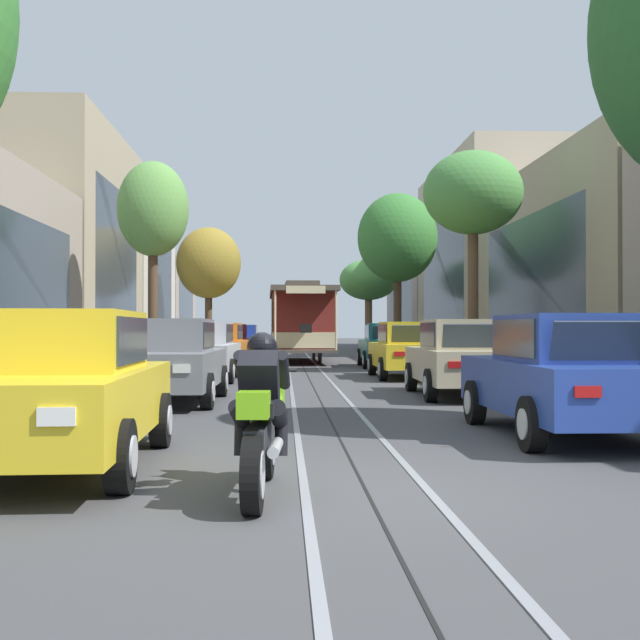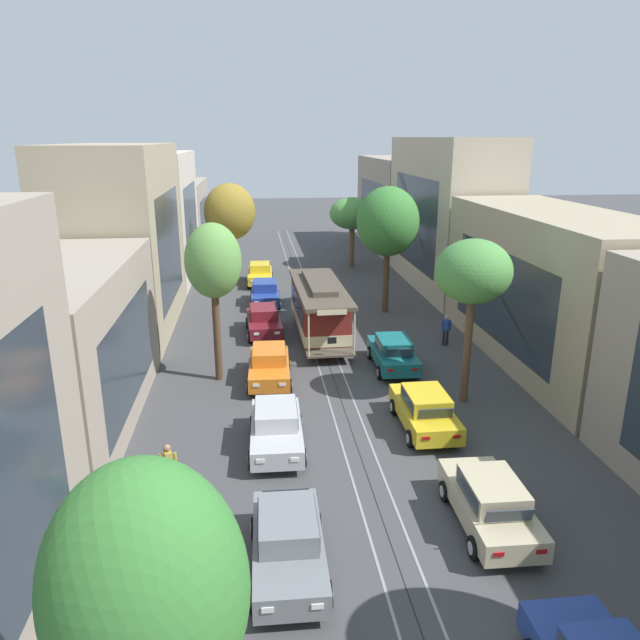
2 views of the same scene
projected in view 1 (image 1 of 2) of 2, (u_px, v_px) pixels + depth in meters
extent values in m
plane|color=#424244|center=(301.00, 363.00, 32.70)|extent=(161.64, 161.64, 0.00)
cube|color=gray|center=(287.00, 358.00, 37.14)|extent=(0.08, 72.65, 0.01)
cube|color=gray|center=(310.00, 358.00, 37.19)|extent=(0.08, 72.65, 0.01)
cube|color=black|center=(299.00, 358.00, 37.16)|extent=(0.03, 72.65, 0.01)
cube|color=#2D3842|center=(28.00, 280.00, 23.89)|extent=(0.04, 9.05, 3.79)
cube|color=tan|center=(58.00, 245.00, 36.71)|extent=(5.56, 12.63, 10.45)
cube|color=#2D3842|center=(118.00, 257.00, 36.83)|extent=(0.04, 9.05, 6.27)
cube|color=beige|center=(115.00, 273.00, 49.62)|extent=(5.78, 12.63, 9.72)
cube|color=#2D3842|center=(161.00, 281.00, 49.74)|extent=(0.04, 9.05, 5.83)
cube|color=gray|center=(156.00, 304.00, 62.54)|extent=(4.77, 12.63, 6.64)
cube|color=#2D3842|center=(186.00, 308.00, 62.64)|extent=(0.04, 9.05, 3.98)
cube|color=tan|center=(599.00, 266.00, 29.63)|extent=(5.36, 15.86, 7.45)
cube|color=#2D3842|center=(529.00, 276.00, 29.51)|extent=(0.04, 11.31, 4.47)
cube|color=#BCAD93|center=(484.00, 259.00, 45.79)|extent=(4.90, 15.86, 10.80)
cube|color=#2D3842|center=(442.00, 268.00, 45.67)|extent=(0.04, 11.31, 6.48)
cube|color=gray|center=(429.00, 289.00, 61.91)|extent=(4.51, 15.86, 8.88)
cube|color=#2D3842|center=(400.00, 295.00, 61.81)|extent=(0.04, 11.31, 5.33)
cube|color=gold|center=(55.00, 403.00, 8.00)|extent=(1.92, 4.35, 0.66)
cube|color=gold|center=(59.00, 340.00, 8.15)|extent=(1.53, 2.10, 0.60)
cube|color=#2D3842|center=(36.00, 344.00, 7.32)|extent=(1.34, 0.26, 0.47)
cube|color=#2D3842|center=(85.00, 340.00, 9.33)|extent=(1.30, 0.23, 0.45)
cube|color=#2D3842|center=(133.00, 340.00, 8.21)|extent=(0.08, 1.81, 0.47)
cube|color=white|center=(57.00, 417.00, 5.89)|extent=(0.28, 0.05, 0.14)
cube|color=#B21414|center=(143.00, 379.00, 10.19)|extent=(0.28, 0.05, 0.12)
cube|color=#B21414|center=(54.00, 380.00, 10.11)|extent=(0.28, 0.05, 0.12)
cylinder|color=black|center=(120.00, 456.00, 6.73)|extent=(0.22, 0.65, 0.64)
cylinder|color=silver|center=(134.00, 456.00, 6.74)|extent=(0.03, 0.35, 0.35)
cylinder|color=black|center=(161.00, 420.00, 9.39)|extent=(0.22, 0.65, 0.64)
cylinder|color=silver|center=(170.00, 420.00, 9.40)|extent=(0.03, 0.35, 0.35)
cylinder|color=black|center=(7.00, 421.00, 9.26)|extent=(0.22, 0.65, 0.64)
cube|color=slate|center=(168.00, 368.00, 15.01)|extent=(1.87, 4.33, 0.66)
cube|color=slate|center=(169.00, 335.00, 15.17)|extent=(1.51, 2.09, 0.60)
cube|color=#2D3842|center=(162.00, 336.00, 14.33)|extent=(1.34, 0.24, 0.47)
cube|color=#2D3842|center=(179.00, 335.00, 16.35)|extent=(1.30, 0.22, 0.45)
cube|color=#2D3842|center=(209.00, 335.00, 15.19)|extent=(0.06, 1.81, 0.47)
cube|color=#2D3842|center=(130.00, 335.00, 15.15)|extent=(0.06, 1.81, 0.47)
cube|color=white|center=(181.00, 369.00, 12.87)|extent=(0.28, 0.04, 0.14)
cube|color=#B21414|center=(210.00, 359.00, 17.19)|extent=(0.28, 0.04, 0.12)
cube|color=white|center=(112.00, 369.00, 12.84)|extent=(0.28, 0.04, 0.14)
cube|color=#B21414|center=(158.00, 359.00, 17.16)|extent=(0.28, 0.04, 0.12)
cylinder|color=black|center=(207.00, 391.00, 13.71)|extent=(0.21, 0.64, 0.64)
cylinder|color=silver|center=(214.00, 391.00, 13.71)|extent=(0.03, 0.35, 0.35)
cylinder|color=black|center=(104.00, 391.00, 13.65)|extent=(0.21, 0.64, 0.64)
cylinder|color=silver|center=(98.00, 391.00, 13.65)|extent=(0.03, 0.35, 0.35)
cylinder|color=black|center=(222.00, 381.00, 16.37)|extent=(0.21, 0.64, 0.64)
cylinder|color=silver|center=(227.00, 381.00, 16.37)|extent=(0.03, 0.35, 0.35)
cylinder|color=black|center=(135.00, 381.00, 16.32)|extent=(0.21, 0.64, 0.64)
cylinder|color=silver|center=(130.00, 381.00, 16.31)|extent=(0.03, 0.35, 0.35)
cube|color=#B7B7BC|center=(201.00, 356.00, 21.39)|extent=(1.90, 4.34, 0.66)
cube|color=#B7B7BC|center=(202.00, 333.00, 21.55)|extent=(1.52, 2.10, 0.60)
cube|color=#2D3842|center=(198.00, 334.00, 20.71)|extent=(1.34, 0.25, 0.47)
cube|color=#2D3842|center=(207.00, 333.00, 22.73)|extent=(1.30, 0.23, 0.45)
cube|color=#2D3842|center=(230.00, 333.00, 21.57)|extent=(0.07, 1.81, 0.47)
cube|color=#2D3842|center=(174.00, 333.00, 21.53)|extent=(0.07, 1.81, 0.47)
cube|color=white|center=(213.00, 355.00, 19.25)|extent=(0.28, 0.05, 0.14)
cube|color=#B21414|center=(229.00, 350.00, 23.57)|extent=(0.28, 0.05, 0.12)
cube|color=white|center=(167.00, 355.00, 19.22)|extent=(0.28, 0.05, 0.14)
cube|color=#B21414|center=(192.00, 350.00, 23.54)|extent=(0.28, 0.05, 0.12)
cylinder|color=black|center=(230.00, 371.00, 20.08)|extent=(0.21, 0.64, 0.64)
cylinder|color=silver|center=(234.00, 371.00, 20.08)|extent=(0.03, 0.35, 0.35)
cylinder|color=black|center=(159.00, 371.00, 20.04)|extent=(0.21, 0.64, 0.64)
cylinder|color=silver|center=(155.00, 371.00, 20.04)|extent=(0.03, 0.35, 0.35)
cylinder|color=black|center=(238.00, 366.00, 22.74)|extent=(0.21, 0.64, 0.64)
cylinder|color=silver|center=(242.00, 366.00, 22.75)|extent=(0.03, 0.35, 0.35)
cylinder|color=black|center=(176.00, 366.00, 22.70)|extent=(0.21, 0.64, 0.64)
cylinder|color=silver|center=(172.00, 366.00, 22.70)|extent=(0.03, 0.35, 0.35)
cube|color=orange|center=(218.00, 350.00, 27.58)|extent=(1.95, 4.36, 0.66)
cube|color=orange|center=(218.00, 332.00, 27.74)|extent=(1.55, 2.11, 0.60)
cube|color=#2D3842|center=(216.00, 333.00, 26.90)|extent=(1.34, 0.27, 0.47)
cube|color=#2D3842|center=(222.00, 332.00, 28.92)|extent=(1.30, 0.24, 0.45)
cube|color=#2D3842|center=(240.00, 332.00, 27.74)|extent=(0.09, 1.81, 0.47)
cube|color=#2D3842|center=(197.00, 332.00, 27.73)|extent=(0.09, 1.81, 0.47)
cube|color=white|center=(228.00, 349.00, 25.43)|extent=(0.28, 0.05, 0.14)
cube|color=#B21414|center=(240.00, 346.00, 29.75)|extent=(0.28, 0.05, 0.12)
cube|color=white|center=(193.00, 349.00, 25.41)|extent=(0.28, 0.05, 0.14)
cube|color=#B21414|center=(210.00, 346.00, 29.73)|extent=(0.28, 0.05, 0.12)
cylinder|color=black|center=(240.00, 361.00, 26.25)|extent=(0.22, 0.65, 0.64)
cylinder|color=silver|center=(243.00, 361.00, 26.25)|extent=(0.03, 0.35, 0.35)
cylinder|color=black|center=(186.00, 361.00, 26.23)|extent=(0.22, 0.65, 0.64)
cylinder|color=silver|center=(183.00, 361.00, 26.23)|extent=(0.03, 0.35, 0.35)
cylinder|color=black|center=(247.00, 358.00, 28.92)|extent=(0.22, 0.65, 0.64)
cylinder|color=silver|center=(250.00, 358.00, 28.92)|extent=(0.03, 0.35, 0.35)
cylinder|color=black|center=(198.00, 358.00, 28.90)|extent=(0.22, 0.65, 0.64)
cylinder|color=silver|center=(195.00, 358.00, 28.90)|extent=(0.03, 0.35, 0.35)
cube|color=maroon|center=(229.00, 346.00, 34.51)|extent=(2.01, 4.38, 0.66)
cube|color=maroon|center=(229.00, 331.00, 34.66)|extent=(1.57, 2.13, 0.60)
cube|color=#2D3842|center=(229.00, 332.00, 33.83)|extent=(1.34, 0.29, 0.47)
cube|color=#2D3842|center=(230.00, 331.00, 35.84)|extent=(1.30, 0.26, 0.45)
cube|color=#2D3842|center=(246.00, 331.00, 34.73)|extent=(0.12, 1.81, 0.47)
cube|color=#2D3842|center=(212.00, 331.00, 34.59)|extent=(0.12, 1.81, 0.47)
cube|color=white|center=(242.00, 344.00, 32.41)|extent=(0.28, 0.05, 0.14)
cube|color=#B21414|center=(242.00, 343.00, 36.71)|extent=(0.28, 0.05, 0.12)
cube|color=white|center=(214.00, 344.00, 32.31)|extent=(0.28, 0.05, 0.14)
cube|color=#B21414|center=(218.00, 343.00, 36.61)|extent=(0.28, 0.05, 0.12)
cylinder|color=black|center=(250.00, 354.00, 33.26)|extent=(0.23, 0.65, 0.64)
cylinder|color=silver|center=(252.00, 354.00, 33.27)|extent=(0.04, 0.35, 0.35)
cylinder|color=black|center=(207.00, 354.00, 33.09)|extent=(0.23, 0.65, 0.64)
cylinder|color=silver|center=(204.00, 354.00, 33.08)|extent=(0.04, 0.35, 0.35)
cylinder|color=black|center=(249.00, 352.00, 35.91)|extent=(0.23, 0.65, 0.64)
cylinder|color=silver|center=(252.00, 352.00, 35.92)|extent=(0.04, 0.35, 0.35)
cylinder|color=black|center=(210.00, 352.00, 35.75)|extent=(0.23, 0.65, 0.64)
cylinder|color=silver|center=(207.00, 352.00, 35.74)|extent=(0.04, 0.35, 0.35)
cube|color=#233D93|center=(242.00, 343.00, 40.83)|extent=(1.85, 4.32, 0.66)
cube|color=#233D93|center=(242.00, 331.00, 40.99)|extent=(1.50, 2.08, 0.60)
cube|color=#2D3842|center=(241.00, 331.00, 40.15)|extent=(1.33, 0.24, 0.47)
cube|color=#2D3842|center=(243.00, 331.00, 42.17)|extent=(1.30, 0.21, 0.45)
cube|color=#2D3842|center=(256.00, 331.00, 41.02)|extent=(0.05, 1.81, 0.47)
cube|color=#2D3842|center=(227.00, 331.00, 40.97)|extent=(0.05, 1.81, 0.47)
cube|color=white|center=(250.00, 342.00, 38.69)|extent=(0.28, 0.04, 0.14)
cube|color=#B21414|center=(255.00, 340.00, 43.01)|extent=(0.28, 0.04, 0.12)
cube|color=white|center=(227.00, 342.00, 38.66)|extent=(0.28, 0.04, 0.14)
cube|color=#B21414|center=(234.00, 340.00, 42.98)|extent=(0.28, 0.04, 0.12)
cylinder|color=black|center=(258.00, 350.00, 39.53)|extent=(0.21, 0.64, 0.64)
cylinder|color=silver|center=(260.00, 350.00, 39.53)|extent=(0.02, 0.35, 0.35)
cylinder|color=black|center=(222.00, 350.00, 39.47)|extent=(0.21, 0.64, 0.64)
cylinder|color=silver|center=(220.00, 350.00, 39.47)|extent=(0.02, 0.35, 0.35)
cylinder|color=black|center=(260.00, 349.00, 42.19)|extent=(0.21, 0.64, 0.64)
cylinder|color=silver|center=(262.00, 349.00, 42.20)|extent=(0.02, 0.35, 0.35)
cylinder|color=black|center=(227.00, 349.00, 42.13)|extent=(0.21, 0.64, 0.64)
cylinder|color=silver|center=(225.00, 349.00, 42.13)|extent=(0.02, 0.35, 0.35)
cube|color=gold|center=(243.00, 341.00, 46.72)|extent=(1.89, 4.34, 0.66)
cube|color=gold|center=(243.00, 330.00, 46.88)|extent=(1.52, 2.10, 0.60)
cube|color=#2D3842|center=(242.00, 331.00, 46.04)|extent=(1.34, 0.25, 0.47)
cube|color=#2D3842|center=(244.00, 331.00, 48.06)|extent=(1.30, 0.23, 0.45)
cube|color=#2D3842|center=(256.00, 330.00, 46.89)|extent=(0.07, 1.81, 0.47)
cube|color=#2D3842|center=(230.00, 330.00, 46.86)|extent=(0.07, 1.81, 0.47)
cube|color=white|center=(250.00, 340.00, 44.57)|extent=(0.28, 0.05, 0.14)
cube|color=#B21414|center=(255.00, 339.00, 48.89)|extent=(0.28, 0.05, 0.12)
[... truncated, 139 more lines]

